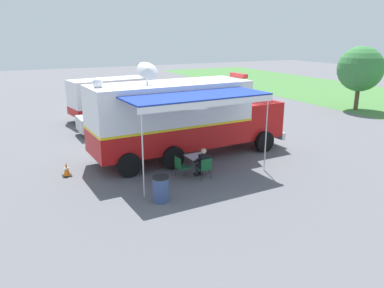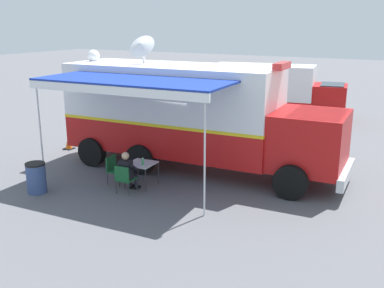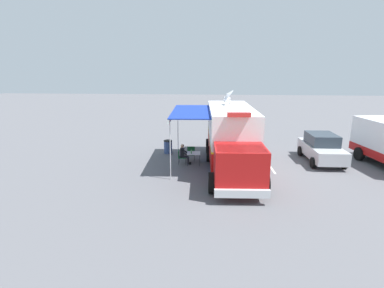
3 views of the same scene
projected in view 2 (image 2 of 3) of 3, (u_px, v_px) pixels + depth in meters
name	position (u px, v px, depth m)	size (l,w,h in m)	color
ground_plane	(173.00, 165.00, 15.76)	(100.00, 100.00, 0.00)	#5B5B60
lot_stripe	(186.00, 146.00, 18.13)	(0.12, 4.80, 0.01)	silver
command_truck	(192.00, 113.00, 14.90)	(5.24, 9.60, 4.53)	#B71414
folding_table	(141.00, 165.00, 13.64)	(0.84, 0.84, 0.73)	silver
water_bottle	(143.00, 162.00, 13.41)	(0.07, 0.07, 0.22)	#3F9959
folding_chair_at_table	(124.00, 177.00, 13.03)	(0.50, 0.50, 0.87)	#19562D
folding_chair_beside_table	(114.00, 168.00, 13.87)	(0.50, 0.50, 0.87)	#19562D
seated_responder	(128.00, 171.00, 13.15)	(0.68, 0.57, 1.25)	black
trash_bin	(36.00, 178.00, 13.16)	(0.57, 0.57, 0.91)	#384C7F
traffic_cone	(69.00, 142.00, 17.71)	(0.36, 0.36, 0.58)	black
support_truck	(273.00, 91.00, 23.40)	(3.17, 7.04, 2.70)	white
car_behind_truck	(218.00, 110.00, 20.86)	(2.10, 4.25, 1.76)	#B2B5BA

